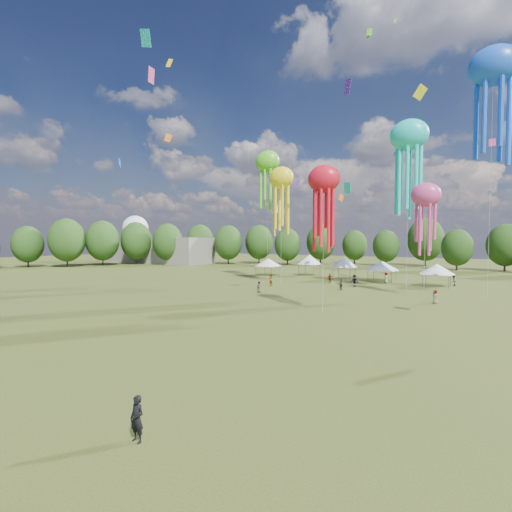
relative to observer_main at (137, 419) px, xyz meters
The scene contains 10 objects.
ground 7.99m from the observer_main, 155.64° to the left, with size 300.00×300.00×0.00m, color #384416.
observer_main is the anchor object (origin of this frame).
spectator_near 38.16m from the observer_main, 114.15° to the left, with size 0.77×0.60×1.58m, color gray.
spectators_far 48.52m from the observer_main, 95.06° to the left, with size 25.54×20.27×1.92m.
festival_tents 59.03m from the observer_main, 100.88° to the left, with size 36.96×11.27×4.36m.
show_kites 49.00m from the observer_main, 92.64° to the left, with size 39.42×26.21×31.25m.
small_kites 55.09m from the observer_main, 96.81° to the left, with size 69.91×61.73×45.91m.
treeline 66.96m from the observer_main, 99.58° to the left, with size 201.57×95.24×13.43m.
hangar 109.34m from the observer_main, 136.47° to the left, with size 40.00×12.00×8.00m, color gray.
radome 125.54m from the observer_main, 139.52° to the left, with size 9.00×9.00×16.00m.
Camera 1 is at (17.83, -12.25, 7.44)m, focal length 25.79 mm.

